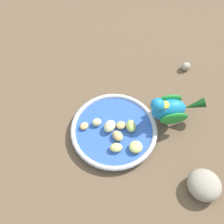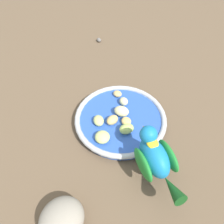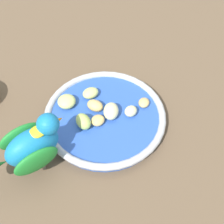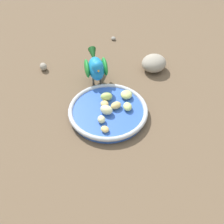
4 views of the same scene
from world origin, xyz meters
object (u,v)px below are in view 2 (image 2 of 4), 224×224
object	(u,v)px
parrot	(155,157)
apple_piece_1	(112,120)
apple_piece_4	(127,121)
apple_piece_7	(117,94)
apple_piece_2	(124,101)
pebble_1	(99,40)
apple_piece_3	(98,121)
apple_piece_6	(127,129)
apple_piece_0	(121,111)
feeding_bowl	(120,119)
apple_piece_5	(102,137)
rock_large	(62,219)

from	to	relation	value
parrot	apple_piece_1	bearing A→B (deg)	13.85
apple_piece_4	apple_piece_7	distance (m)	0.10
apple_piece_2	pebble_1	size ratio (longest dim) A/B	1.27
apple_piece_3	apple_piece_6	distance (m)	0.07
apple_piece_0	apple_piece_6	distance (m)	0.06
feeding_bowl	apple_piece_5	size ratio (longest dim) A/B	6.63
apple_piece_6	apple_piece_5	bearing A→B (deg)	-56.59
apple_piece_1	pebble_1	distance (m)	0.40
apple_piece_1	apple_piece_3	bearing A→B (deg)	-71.03
apple_piece_7	apple_piece_3	bearing A→B (deg)	-13.90
apple_piece_3	apple_piece_7	world-z (taller)	apple_piece_3
apple_piece_0	apple_piece_5	bearing A→B (deg)	-18.60
feeding_bowl	apple_piece_3	xyz separation A→B (m)	(0.03, -0.05, 0.01)
apple_piece_0	rock_large	distance (m)	0.29
apple_piece_3	apple_piece_5	size ratio (longest dim) A/B	0.93
parrot	rock_large	xyz separation A→B (m)	(0.14, -0.15, -0.04)
apple_piece_0	apple_piece_7	size ratio (longest dim) A/B	1.56
apple_piece_5	apple_piece_6	bearing A→B (deg)	123.41
apple_piece_3	rock_large	distance (m)	0.24
apple_piece_0	apple_piece_6	size ratio (longest dim) A/B	1.07
apple_piece_1	apple_piece_3	distance (m)	0.04
apple_piece_1	apple_piece_4	bearing A→B (deg)	98.08
rock_large	apple_piece_1	bearing A→B (deg)	170.56
apple_piece_0	pebble_1	distance (m)	0.38
apple_piece_4	rock_large	size ratio (longest dim) A/B	0.30
apple_piece_0	apple_piece_2	distance (m)	0.04
apple_piece_0	parrot	bearing A→B (deg)	35.05
apple_piece_3	parrot	bearing A→B (deg)	57.49
apple_piece_3	apple_piece_5	world-z (taller)	apple_piece_5
apple_piece_3	rock_large	xyz separation A→B (m)	(0.24, -0.01, -0.00)
apple_piece_5	rock_large	size ratio (longest dim) A/B	0.41
apple_piece_7	rock_large	distance (m)	0.35
apple_piece_2	feeding_bowl	bearing A→B (deg)	1.55
apple_piece_3	apple_piece_5	xyz separation A→B (m)	(0.04, 0.02, 0.00)
apple_piece_6	rock_large	size ratio (longest dim) A/B	0.41
apple_piece_6	apple_piece_4	bearing A→B (deg)	-170.61
apple_piece_4	apple_piece_6	world-z (taller)	apple_piece_6
apple_piece_2	apple_piece_0	bearing A→B (deg)	1.67
rock_large	apple_piece_2	bearing A→B (deg)	169.71
apple_piece_0	apple_piece_4	bearing A→B (deg)	35.66
feeding_bowl	apple_piece_7	distance (m)	0.08
apple_piece_2	parrot	distance (m)	0.20
apple_piece_5	rock_large	distance (m)	0.19
parrot	pebble_1	size ratio (longest dim) A/B	7.32
apple_piece_2	parrot	world-z (taller)	parrot
feeding_bowl	apple_piece_2	xyz separation A→B (m)	(-0.05, -0.00, 0.02)
rock_large	apple_piece_7	bearing A→B (deg)	174.27
apple_piece_0	apple_piece_4	size ratio (longest dim) A/B	1.45
apple_piece_0	apple_piece_6	xyz separation A→B (m)	(0.05, 0.02, -0.00)
rock_large	apple_piece_3	bearing A→B (deg)	178.10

